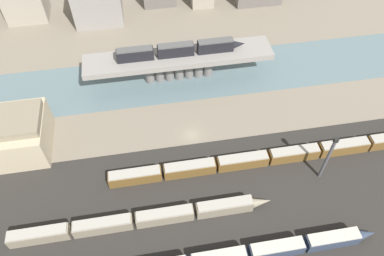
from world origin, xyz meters
TOP-DOWN VIEW (x-y plane):
  - ground_plane at (0.00, 0.00)m, footprint 400.00×400.00m
  - railbed_yard at (0.00, -24.00)m, footprint 280.00×42.00m
  - river_water at (0.00, 23.15)m, footprint 320.00×20.83m
  - bridge at (-0.00, 23.15)m, footprint 55.13×9.53m
  - train_on_bridge at (0.39, 23.15)m, footprint 37.30×2.60m
  - train_yard_mid at (-15.36, -23.19)m, footprint 58.48×2.63m
  - train_yard_far at (19.09, -11.67)m, footprint 83.94×2.82m
  - warehouse_building at (-46.20, 3.46)m, footprint 19.26×15.95m
  - signal_tower at (28.85, -17.89)m, footprint 1.00×0.77m

SIDE VIEW (x-z plane):
  - ground_plane at x=0.00m, z-range 0.00..0.00m
  - river_water at x=0.00m, z-range 0.00..0.01m
  - railbed_yard at x=0.00m, z-range 0.00..0.01m
  - train_yard_mid at x=-15.36m, z-range -0.04..3.50m
  - train_yard_far at x=19.09m, z-range -0.03..3.52m
  - warehouse_building at x=-46.20m, z-range -0.28..11.12m
  - bridge at x=0.00m, z-range 2.23..11.06m
  - signal_tower at x=28.85m, z-range 0.10..15.00m
  - train_on_bridge at x=0.39m, z-range 8.79..12.55m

